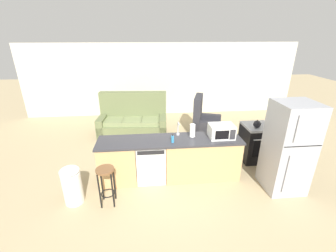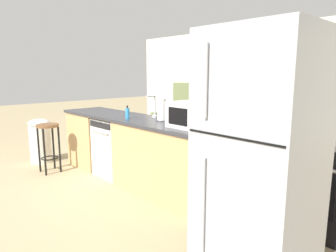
{
  "view_description": "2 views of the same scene",
  "coord_description": "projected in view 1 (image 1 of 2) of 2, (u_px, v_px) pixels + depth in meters",
  "views": [
    {
      "loc": [
        -0.28,
        -4.08,
        2.9
      ],
      "look_at": [
        0.14,
        0.3,
        1.07
      ],
      "focal_mm": 24.0,
      "sensor_mm": 36.0,
      "label": 1
    },
    {
      "loc": [
        3.38,
        -2.4,
        1.49
      ],
      "look_at": [
        0.57,
        0.23,
        0.81
      ],
      "focal_mm": 32.0,
      "sensor_mm": 36.0,
      "label": 2
    }
  ],
  "objects": [
    {
      "name": "wall_back",
      "position": [
        162.0,
        80.0,
        8.28
      ],
      "size": [
        10.0,
        0.06,
        2.6
      ],
      "color": "beige",
      "rests_on": "ground_plane"
    },
    {
      "name": "trash_bin",
      "position": [
        72.0,
        185.0,
        4.03
      ],
      "size": [
        0.35,
        0.35,
        0.74
      ],
      "color": "white",
      "rests_on": "ground_plane"
    },
    {
      "name": "couch",
      "position": [
        133.0,
        122.0,
        6.84
      ],
      "size": [
        2.06,
        1.05,
        1.27
      ],
      "color": "#667047",
      "rests_on": "ground_plane"
    },
    {
      "name": "stove_range",
      "position": [
        258.0,
        142.0,
        5.43
      ],
      "size": [
        0.76,
        0.68,
        0.9
      ],
      "color": "black",
      "rests_on": "ground_plane"
    },
    {
      "name": "sink_faucet",
      "position": [
        178.0,
        129.0,
        4.7
      ],
      "size": [
        0.07,
        0.18,
        0.3
      ],
      "color": "silver",
      "rests_on": "kitchen_counter"
    },
    {
      "name": "paper_towel_roll",
      "position": [
        192.0,
        131.0,
        4.61
      ],
      "size": [
        0.14,
        0.14,
        0.28
      ],
      "color": "#4C4C51",
      "rests_on": "kitchen_counter"
    },
    {
      "name": "soap_bottle",
      "position": [
        173.0,
        139.0,
        4.41
      ],
      "size": [
        0.06,
        0.06,
        0.18
      ],
      "color": "#338CCC",
      "rests_on": "kitchen_counter"
    },
    {
      "name": "ground_plane",
      "position": [
        163.0,
        177.0,
        4.89
      ],
      "size": [
        24.0,
        24.0,
        0.0
      ],
      "primitive_type": "plane",
      "color": "tan"
    },
    {
      "name": "bar_stool",
      "position": [
        106.0,
        179.0,
        3.94
      ],
      "size": [
        0.32,
        0.32,
        0.74
      ],
      "color": "brown",
      "rests_on": "ground_plane"
    },
    {
      "name": "refrigerator",
      "position": [
        288.0,
        148.0,
        4.25
      ],
      "size": [
        0.72,
        0.73,
        1.78
      ],
      "color": "#A8AAB2",
      "rests_on": "ground_plane"
    },
    {
      "name": "dishwasher",
      "position": [
        151.0,
        161.0,
        4.7
      ],
      "size": [
        0.58,
        0.61,
        0.84
      ],
      "color": "silver",
      "rests_on": "ground_plane"
    },
    {
      "name": "kettle",
      "position": [
        257.0,
        124.0,
        5.09
      ],
      "size": [
        0.21,
        0.17,
        0.19
      ],
      "color": "black",
      "rests_on": "stove_range"
    },
    {
      "name": "kitchen_counter",
      "position": [
        174.0,
        160.0,
        4.75
      ],
      "size": [
        2.94,
        0.66,
        0.9
      ],
      "color": "tan",
      "rests_on": "ground_plane"
    },
    {
      "name": "armchair",
      "position": [
        204.0,
        124.0,
        6.81
      ],
      "size": [
        1.02,
        1.05,
        1.2
      ],
      "color": "#2D2D33",
      "rests_on": "ground_plane"
    },
    {
      "name": "microwave",
      "position": [
        221.0,
        131.0,
        4.59
      ],
      "size": [
        0.5,
        0.37,
        0.28
      ],
      "color": "white",
      "rests_on": "kitchen_counter"
    }
  ]
}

